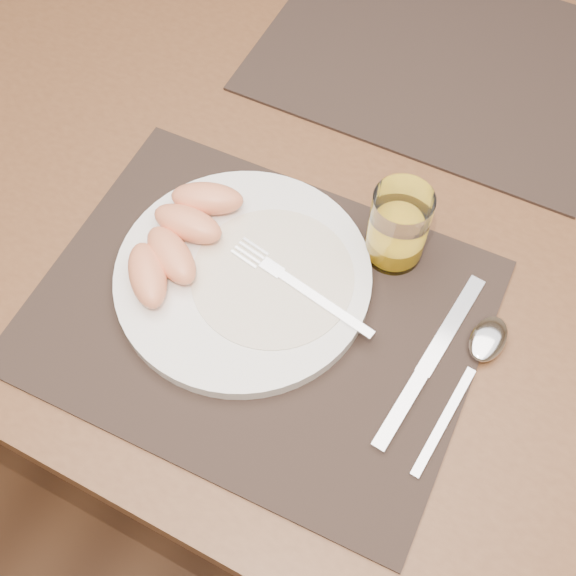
% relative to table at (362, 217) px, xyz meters
% --- Properties ---
extents(ground, '(5.00, 5.00, 0.00)m').
position_rel_table_xyz_m(ground, '(0.00, 0.00, -0.67)').
color(ground, '#54331D').
rests_on(ground, ground).
extents(table, '(1.40, 0.90, 0.75)m').
position_rel_table_xyz_m(table, '(0.00, 0.00, 0.00)').
color(table, brown).
rests_on(table, ground).
extents(placemat_near, '(0.46, 0.37, 0.00)m').
position_rel_table_xyz_m(placemat_near, '(-0.03, -0.22, 0.09)').
color(placemat_near, '#2E221D').
rests_on(placemat_near, table).
extents(placemat_far, '(0.46, 0.36, 0.00)m').
position_rel_table_xyz_m(placemat_far, '(0.00, 0.22, 0.09)').
color(placemat_far, '#2E221D').
rests_on(placemat_far, table).
extents(plate, '(0.27, 0.27, 0.02)m').
position_rel_table_xyz_m(plate, '(-0.06, -0.19, 0.10)').
color(plate, white).
rests_on(plate, placemat_near).
extents(plate_dressing, '(0.17, 0.17, 0.00)m').
position_rel_table_xyz_m(plate_dressing, '(-0.03, -0.18, 0.10)').
color(plate_dressing, white).
rests_on(plate_dressing, plate).
extents(fork, '(0.17, 0.05, 0.00)m').
position_rel_table_xyz_m(fork, '(-0.01, -0.18, 0.11)').
color(fork, silver).
rests_on(fork, plate).
extents(knife, '(0.04, 0.22, 0.01)m').
position_rel_table_xyz_m(knife, '(0.15, -0.21, 0.09)').
color(knife, silver).
rests_on(knife, placemat_near).
extents(spoon, '(0.04, 0.19, 0.01)m').
position_rel_table_xyz_m(spoon, '(0.19, -0.16, 0.09)').
color(spoon, silver).
rests_on(spoon, placemat_near).
extents(juice_glass, '(0.06, 0.06, 0.09)m').
position_rel_table_xyz_m(juice_glass, '(0.07, -0.09, 0.13)').
color(juice_glass, white).
rests_on(juice_glass, placemat_near).
extents(grapefruit_wedges, '(0.09, 0.19, 0.03)m').
position_rel_table_xyz_m(grapefruit_wedges, '(-0.13, -0.19, 0.12)').
color(grapefruit_wedges, '#EA8D5F').
rests_on(grapefruit_wedges, plate).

